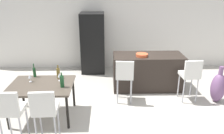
{
  "coord_description": "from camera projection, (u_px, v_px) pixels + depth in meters",
  "views": [
    {
      "loc": [
        -0.73,
        -4.52,
        2.63
      ],
      "look_at": [
        -0.61,
        0.25,
        0.85
      ],
      "focal_mm": 35.68,
      "sensor_mm": 36.0,
      "label": 1
    }
  ],
  "objects": [
    {
      "name": "back_wall",
      "position": [
        129.0,
        23.0,
        7.14
      ],
      "size": [
        10.0,
        0.12,
        2.9
      ],
      "primitive_type": "cube",
      "color": "silver",
      "rests_on": "ground_plane"
    },
    {
      "name": "wine_bottle_right",
      "position": [
        58.0,
        73.0,
        4.74
      ],
      "size": [
        0.07,
        0.07,
        0.3
      ],
      "color": "brown",
      "rests_on": "dining_table"
    },
    {
      "name": "ground_plane",
      "position": [
        138.0,
        105.0,
        5.17
      ],
      "size": [
        10.0,
        10.0,
        0.0
      ],
      "primitive_type": "plane",
      "color": "#ADA89E"
    },
    {
      "name": "dining_chair_near",
      "position": [
        10.0,
        109.0,
        3.68
      ],
      "size": [
        0.4,
        0.4,
        1.05
      ],
      "color": "silver",
      "rests_on": "ground_plane"
    },
    {
      "name": "bar_chair_middle",
      "position": [
        191.0,
        74.0,
        5.12
      ],
      "size": [
        0.42,
        0.42,
        1.05
      ],
      "color": "silver",
      "rests_on": "ground_plane"
    },
    {
      "name": "bar_chair_left",
      "position": [
        125.0,
        74.0,
        5.08
      ],
      "size": [
        0.43,
        0.43,
        1.05
      ],
      "color": "silver",
      "rests_on": "ground_plane"
    },
    {
      "name": "dining_table",
      "position": [
        41.0,
        88.0,
        4.49
      ],
      "size": [
        1.26,
        0.97,
        0.74
      ],
      "color": "#4C4238",
      "rests_on": "ground_plane"
    },
    {
      "name": "wine_glass_left",
      "position": [
        30.0,
        76.0,
        4.56
      ],
      "size": [
        0.07,
        0.07,
        0.17
      ],
      "color": "silver",
      "rests_on": "dining_table"
    },
    {
      "name": "floor_vase",
      "position": [
        218.0,
        87.0,
        5.21
      ],
      "size": [
        0.33,
        0.33,
        0.88
      ],
      "color": "#704C75",
      "rests_on": "ground_plane"
    },
    {
      "name": "wine_bottle_inner",
      "position": [
        34.0,
        72.0,
        4.81
      ],
      "size": [
        0.06,
        0.06,
        0.3
      ],
      "color": "#194723",
      "rests_on": "dining_table"
    },
    {
      "name": "fruit_bowl",
      "position": [
        142.0,
        55.0,
        5.61
      ],
      "size": [
        0.3,
        0.3,
        0.07
      ],
      "primitive_type": "cylinder",
      "color": "#C6512D",
      "rests_on": "kitchen_island"
    },
    {
      "name": "refrigerator",
      "position": [
        93.0,
        43.0,
        6.89
      ],
      "size": [
        0.72,
        0.68,
        1.84
      ],
      "primitive_type": "cube",
      "color": "black",
      "rests_on": "ground_plane"
    },
    {
      "name": "dining_chair_far",
      "position": [
        45.0,
        108.0,
        3.69
      ],
      "size": [
        0.42,
        0.42,
        1.05
      ],
      "color": "silver",
      "rests_on": "ground_plane"
    },
    {
      "name": "wine_glass_middle",
      "position": [
        59.0,
        75.0,
        4.6
      ],
      "size": [
        0.07,
        0.07,
        0.17
      ],
      "color": "silver",
      "rests_on": "dining_table"
    },
    {
      "name": "wine_bottle_end",
      "position": [
        62.0,
        81.0,
        4.32
      ],
      "size": [
        0.08,
        0.08,
        0.3
      ],
      "color": "#194723",
      "rests_on": "dining_table"
    },
    {
      "name": "kitchen_island",
      "position": [
        148.0,
        71.0,
        5.9
      ],
      "size": [
        1.81,
        0.78,
        0.92
      ],
      "primitive_type": "cube",
      "color": "black",
      "rests_on": "ground_plane"
    }
  ]
}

